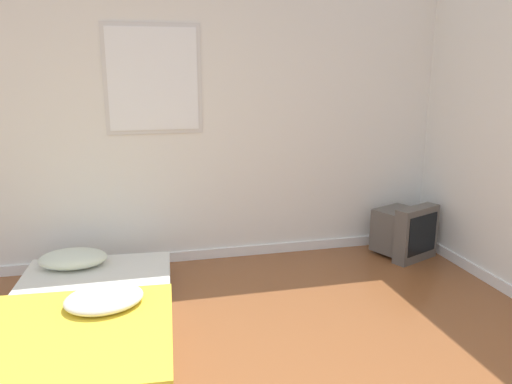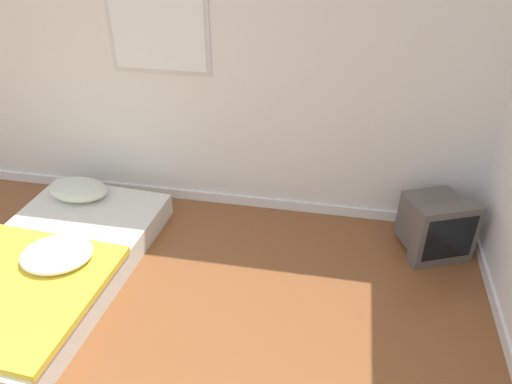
# 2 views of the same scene
# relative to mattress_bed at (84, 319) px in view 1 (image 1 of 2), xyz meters

# --- Properties ---
(wall_back) EXTENTS (7.33, 0.08, 2.60)m
(wall_back) POSITION_rel_mattress_bed_xyz_m (0.66, 1.22, 1.16)
(wall_back) COLOR white
(wall_back) RESTS_ON ground_plane
(mattress_bed) EXTENTS (1.23, 2.02, 0.33)m
(mattress_bed) POSITION_rel_mattress_bed_xyz_m (0.00, 0.00, 0.00)
(mattress_bed) COLOR silver
(mattress_bed) RESTS_ON ground_plane
(crt_tv) EXTENTS (0.57, 0.57, 0.50)m
(crt_tv) POSITION_rel_mattress_bed_xyz_m (2.76, 0.84, 0.11)
(crt_tv) COLOR #56514C
(crt_tv) RESTS_ON ground_plane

